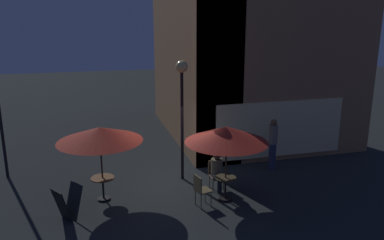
% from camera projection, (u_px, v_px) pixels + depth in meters
% --- Properties ---
extents(ground_plane, '(60.00, 60.00, 0.00)m').
position_uv_depth(ground_plane, '(168.00, 189.00, 12.20)').
color(ground_plane, '#232829').
extents(cafe_building, '(7.24, 8.55, 9.10)m').
position_uv_depth(cafe_building, '(229.00, 36.00, 15.71)').
color(cafe_building, '#9C6F4A').
rests_on(cafe_building, ground).
extents(street_lamp_near_corner, '(0.39, 0.39, 3.97)m').
position_uv_depth(street_lamp_near_corner, '(182.00, 90.00, 12.20)').
color(street_lamp_near_corner, black).
rests_on(street_lamp_near_corner, ground).
extents(menu_sandwich_board, '(0.85, 0.82, 0.93)m').
position_uv_depth(menu_sandwich_board, '(68.00, 203.00, 10.22)').
color(menu_sandwich_board, black).
rests_on(menu_sandwich_board, ground).
extents(cafe_table_0, '(0.63, 0.63, 0.72)m').
position_uv_depth(cafe_table_0, '(225.00, 185.00, 11.32)').
color(cafe_table_0, black).
rests_on(cafe_table_0, ground).
extents(cafe_table_1, '(0.69, 0.69, 0.71)m').
position_uv_depth(cafe_table_1, '(103.00, 184.00, 11.32)').
color(cafe_table_1, black).
rests_on(cafe_table_1, ground).
extents(patio_umbrella_0, '(2.41, 2.41, 2.27)m').
position_uv_depth(patio_umbrella_0, '(227.00, 135.00, 10.92)').
color(patio_umbrella_0, black).
rests_on(patio_umbrella_0, ground).
extents(patio_umbrella_1, '(2.45, 2.45, 2.25)m').
position_uv_depth(patio_umbrella_1, '(100.00, 134.00, 10.93)').
color(patio_umbrella_1, black).
rests_on(patio_umbrella_1, ground).
extents(cafe_chair_0, '(0.43, 0.43, 0.90)m').
position_uv_depth(cafe_chair_0, '(216.00, 172.00, 12.13)').
color(cafe_chair_0, brown).
rests_on(cafe_chair_0, ground).
extents(cafe_chair_1, '(0.50, 0.50, 0.95)m').
position_uv_depth(cafe_chair_1, '(200.00, 188.00, 10.89)').
color(cafe_chair_1, brown).
rests_on(cafe_chair_1, ground).
extents(patron_seated_0, '(0.36, 0.55, 1.22)m').
position_uv_depth(patron_seated_0, '(217.00, 169.00, 11.96)').
color(patron_seated_0, black).
rests_on(patron_seated_0, ground).
extents(patron_standing_1, '(0.30, 0.30, 1.85)m').
position_uv_depth(patron_standing_1, '(273.00, 144.00, 13.55)').
color(patron_standing_1, '#2D3250').
rests_on(patron_standing_1, ground).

